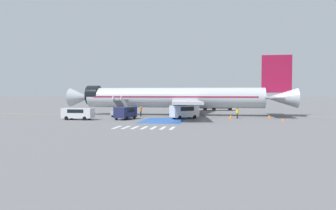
# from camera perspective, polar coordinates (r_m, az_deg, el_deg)

# --- Properties ---
(ground_plane) EXTENTS (600.00, 600.00, 0.00)m
(ground_plane) POSITION_cam_1_polar(r_m,az_deg,el_deg) (65.13, 2.40, -1.78)
(ground_plane) COLOR slate
(apron_leadline_yellow) EXTENTS (78.85, 0.71, 0.01)m
(apron_leadline_yellow) POSITION_cam_1_polar(r_m,az_deg,el_deg) (64.74, 1.02, -1.79)
(apron_leadline_yellow) COLOR gold
(apron_leadline_yellow) RESTS_ON ground_plane
(apron_stand_patch_blue) EXTENTS (6.56, 10.75, 0.01)m
(apron_stand_patch_blue) POSITION_cam_1_polar(r_m,az_deg,el_deg) (52.16, -0.87, -2.74)
(apron_stand_patch_blue) COLOR #2856A8
(apron_stand_patch_blue) RESTS_ON ground_plane
(apron_walkway_bar_0) EXTENTS (0.44, 3.60, 0.01)m
(apron_walkway_bar_0) POSITION_cam_1_polar(r_m,az_deg,el_deg) (42.73, -8.88, -3.84)
(apron_walkway_bar_0) COLOR silver
(apron_walkway_bar_0) RESTS_ON ground_plane
(apron_walkway_bar_1) EXTENTS (0.44, 3.60, 0.01)m
(apron_walkway_bar_1) POSITION_cam_1_polar(r_m,az_deg,el_deg) (42.38, -7.33, -3.88)
(apron_walkway_bar_1) COLOR silver
(apron_walkway_bar_1) RESTS_ON ground_plane
(apron_walkway_bar_2) EXTENTS (0.44, 3.60, 0.01)m
(apron_walkway_bar_2) POSITION_cam_1_polar(r_m,az_deg,el_deg) (42.07, -5.76, -3.92)
(apron_walkway_bar_2) COLOR silver
(apron_walkway_bar_2) RESTS_ON ground_plane
(apron_walkway_bar_3) EXTENTS (0.44, 3.60, 0.01)m
(apron_walkway_bar_3) POSITION_cam_1_polar(r_m,az_deg,el_deg) (41.78, -4.16, -3.96)
(apron_walkway_bar_3) COLOR silver
(apron_walkway_bar_3) RESTS_ON ground_plane
(apron_walkway_bar_4) EXTENTS (0.44, 3.60, 0.01)m
(apron_walkway_bar_4) POSITION_cam_1_polar(r_m,az_deg,el_deg) (41.53, -2.54, -3.99)
(apron_walkway_bar_4) COLOR silver
(apron_walkway_bar_4) RESTS_ON ground_plane
(apron_walkway_bar_5) EXTENTS (0.44, 3.60, 0.01)m
(apron_walkway_bar_5) POSITION_cam_1_polar(r_m,az_deg,el_deg) (41.32, -0.91, -4.02)
(apron_walkway_bar_5) COLOR silver
(apron_walkway_bar_5) RESTS_ON ground_plane
(apron_walkway_bar_6) EXTENTS (0.44, 3.60, 0.01)m
(apron_walkway_bar_6) POSITION_cam_1_polar(r_m,az_deg,el_deg) (41.13, 0.75, -4.05)
(apron_walkway_bar_6) COLOR silver
(apron_walkway_bar_6) RESTS_ON ground_plane
(airliner) EXTENTS (45.06, 33.72, 11.52)m
(airliner) POSITION_cam_1_polar(r_m,az_deg,el_deg) (64.50, 1.61, 1.27)
(airliner) COLOR #B7BCC4
(airliner) RESTS_ON ground_plane
(boarding_stairs_forward) EXTENTS (2.23, 5.24, 4.00)m
(boarding_stairs_forward) POSITION_cam_1_polar(r_m,az_deg,el_deg) (62.40, -8.31, -1.06)
(boarding_stairs_forward) COLOR #ADB2BA
(boarding_stairs_forward) RESTS_ON ground_plane
(fuel_tanker) EXTENTS (8.82, 2.75, 3.54)m
(fuel_tanker) POSITION_cam_1_polar(r_m,az_deg,el_deg) (83.63, 8.48, 0.30)
(fuel_tanker) COLOR #38383D
(fuel_tanker) RESTS_ON ground_plane
(service_van_0) EXTENTS (5.14, 2.10, 1.92)m
(service_van_0) POSITION_cam_1_polar(r_m,az_deg,el_deg) (55.76, -15.41, -1.31)
(service_van_0) COLOR silver
(service_van_0) RESTS_ON ground_plane
(service_van_1) EXTENTS (5.00, 4.52, 2.28)m
(service_van_1) POSITION_cam_1_polar(r_m,az_deg,el_deg) (56.06, 2.87, -1.02)
(service_van_1) COLOR silver
(service_van_1) RESTS_ON ground_plane
(service_van_2) EXTENTS (3.01, 4.81, 2.09)m
(service_van_2) POSITION_cam_1_polar(r_m,az_deg,el_deg) (55.08, -7.40, -1.19)
(service_van_2) COLOR #1E234C
(service_van_2) RESTS_ON ground_plane
(ground_crew_0) EXTENTS (0.38, 0.49, 1.87)m
(ground_crew_0) POSITION_cam_1_polar(r_m,az_deg,el_deg) (61.61, -4.76, -0.99)
(ground_crew_0) COLOR #191E38
(ground_crew_0) RESTS_ON ground_plane
(ground_crew_1) EXTENTS (0.46, 0.47, 1.86)m
(ground_crew_1) POSITION_cam_1_polar(r_m,az_deg,el_deg) (57.52, 11.99, -1.26)
(ground_crew_1) COLOR #2D2D33
(ground_crew_1) RESTS_ON ground_plane
(traffic_cone_0) EXTENTS (0.61, 0.61, 0.68)m
(traffic_cone_0) POSITION_cam_1_polar(r_m,az_deg,el_deg) (57.26, 10.87, -2.01)
(traffic_cone_0) COLOR orange
(traffic_cone_0) RESTS_ON ground_plane
(traffic_cone_1) EXTENTS (0.41, 0.41, 0.46)m
(traffic_cone_1) POSITION_cam_1_polar(r_m,az_deg,el_deg) (54.16, 19.40, -2.44)
(traffic_cone_1) COLOR orange
(traffic_cone_1) RESTS_ON ground_plane
(traffic_cone_2) EXTENTS (0.53, 0.53, 0.59)m
(traffic_cone_2) POSITION_cam_1_polar(r_m,az_deg,el_deg) (60.24, 17.21, -1.90)
(traffic_cone_2) COLOR orange
(traffic_cone_2) RESTS_ON ground_plane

